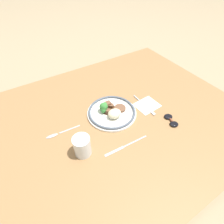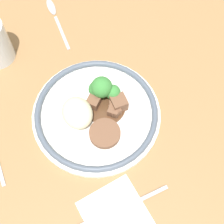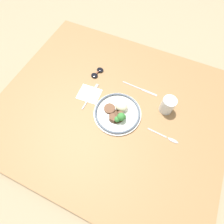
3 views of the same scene
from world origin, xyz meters
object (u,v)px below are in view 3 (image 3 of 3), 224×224
at_px(spoon, 169,139).
at_px(plate, 118,113).
at_px(juice_glass, 167,106).
at_px(knife, 141,89).
at_px(sunglasses, 97,73).
at_px(fork, 92,94).

bearing_deg(spoon, plate, -179.86).
bearing_deg(juice_glass, knife, 157.42).
bearing_deg(plate, sunglasses, 138.08).
relative_size(juice_glass, knife, 0.44).
height_order(juice_glass, fork, juice_glass).
distance_m(fork, sunglasses, 0.16).
bearing_deg(plate, juice_glass, 31.06).
bearing_deg(spoon, juice_glass, 116.91).
relative_size(fork, knife, 0.85).
relative_size(plate, spoon, 1.54).
xyz_separation_m(plate, sunglasses, (-0.23, 0.21, -0.01)).
distance_m(plate, juice_glass, 0.27).
bearing_deg(fork, plate, -105.96).
height_order(plate, juice_glass, juice_glass).
distance_m(plate, sunglasses, 0.31).
distance_m(plate, spoon, 0.30).
height_order(juice_glass, knife, juice_glass).
height_order(plate, fork, plate).
bearing_deg(knife, juice_glass, -19.89).
xyz_separation_m(knife, spoon, (0.24, -0.23, 0.00)).
bearing_deg(sunglasses, spoon, -9.86).
bearing_deg(sunglasses, juice_glass, 4.85).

